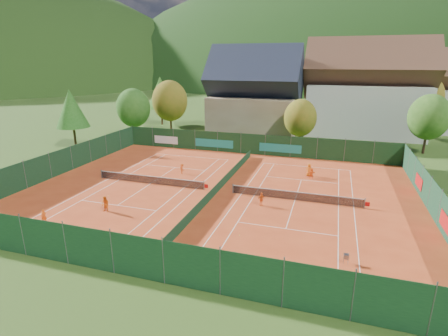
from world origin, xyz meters
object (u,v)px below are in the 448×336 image
(chalet, at_px, (255,98))
(player_right_far_b, at_px, (311,173))
(player_right_far_a, at_px, (309,170))
(player_right_near, at_px, (261,199))
(hotel_block_b, at_px, (441,96))
(player_left_far, at_px, (182,169))
(player_left_near, at_px, (44,216))
(hotel_block_a, at_px, (366,94))
(ball_hopper, at_px, (346,256))
(player_left_mid, at_px, (105,204))

(chalet, height_order, player_right_far_b, chalet)
(chalet, distance_m, player_right_far_a, 25.48)
(player_right_near, distance_m, player_right_far_a, 11.06)
(hotel_block_b, height_order, player_left_far, hotel_block_b)
(player_left_far, bearing_deg, player_right_far_a, -132.69)
(hotel_block_b, xyz_separation_m, player_left_far, (-36.11, -39.60, -6.00))
(hotel_block_b, distance_m, player_left_near, 69.70)
(hotel_block_a, xyz_separation_m, player_left_far, (-22.11, -31.60, -6.76))
(hotel_block_a, xyz_separation_m, player_right_far_b, (-6.99, -28.69, -6.76))
(player_left_near, relative_size, player_right_far_b, 0.99)
(player_left_far, bearing_deg, chalet, -63.76)
(player_left_far, height_order, player_right_far_b, player_right_far_b)
(hotel_block_b, height_order, player_left_near, hotel_block_b)
(ball_hopper, xyz_separation_m, player_right_far_a, (-3.91, 18.41, 0.22))
(ball_hopper, relative_size, player_left_near, 0.65)
(ball_hopper, distance_m, player_right_far_a, 18.82)
(player_left_far, xyz_separation_m, player_right_far_a, (14.79, 3.72, 0.16))
(ball_hopper, relative_size, player_left_mid, 0.53)
(hotel_block_a, relative_size, player_right_far_b, 17.28)
(player_right_near, relative_size, player_right_far_a, 0.86)
(chalet, bearing_deg, ball_hopper, -68.85)
(chalet, bearing_deg, player_right_far_a, -61.92)
(player_right_near, bearing_deg, player_left_near, 164.19)
(player_left_near, xyz_separation_m, player_right_near, (16.85, 9.14, 0.05))
(hotel_block_a, bearing_deg, ball_hopper, -94.22)
(chalet, xyz_separation_m, player_right_far_b, (12.01, -22.69, -6.00))
(hotel_block_b, bearing_deg, player_right_far_a, -120.73)
(chalet, bearing_deg, hotel_block_b, 22.99)
(hotel_block_b, height_order, player_right_far_b, hotel_block_b)
(hotel_block_a, bearing_deg, player_right_near, -105.92)
(player_left_mid, distance_m, player_right_far_b, 22.98)
(chalet, relative_size, player_right_far_a, 10.44)
(hotel_block_a, distance_m, player_left_far, 39.16)
(player_left_near, bearing_deg, player_left_mid, 14.36)
(hotel_block_b, xyz_separation_m, player_right_near, (-24.93, -46.33, -5.95))
(hotel_block_a, bearing_deg, player_right_far_b, -103.69)
(player_right_far_a, bearing_deg, player_left_far, 13.76)
(player_right_far_b, bearing_deg, player_left_near, 10.37)
(player_left_near, distance_m, player_left_far, 16.84)
(player_right_far_a, bearing_deg, player_left_near, 43.39)
(player_left_far, bearing_deg, player_right_near, -177.86)
(chalet, relative_size, player_left_far, 13.06)
(hotel_block_a, height_order, player_right_far_a, hotel_block_a)
(hotel_block_a, distance_m, hotel_block_b, 16.14)
(hotel_block_a, xyz_separation_m, player_left_near, (-27.78, -47.47, -6.76))
(chalet, bearing_deg, player_left_far, -96.93)
(hotel_block_a, height_order, player_left_mid, hotel_block_a)
(player_left_near, distance_m, player_right_far_a, 28.32)
(player_right_far_a, bearing_deg, ball_hopper, 101.62)
(player_right_far_a, relative_size, player_right_far_b, 1.24)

